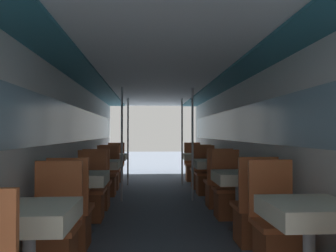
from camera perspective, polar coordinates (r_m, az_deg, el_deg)
wall_left at (r=5.41m, az=-16.39°, el=-2.83°), size 0.05×10.23×2.07m
wall_right at (r=5.50m, az=12.89°, el=-2.82°), size 0.05×10.23×2.07m
ceiling_panel at (r=5.35m, az=-1.62°, el=8.21°), size 2.76×10.23×0.07m
dining_table_left_0 at (r=2.53m, az=-23.03°, el=-14.89°), size 0.61×0.61×0.74m
chair_left_far_0 at (r=3.16m, az=-19.36°, el=-18.54°), size 0.42×0.42×0.98m
dining_table_left_1 at (r=4.28m, az=-14.71°, el=-9.27°), size 0.61×0.61×0.74m
chair_left_near_1 at (r=3.78m, az=-16.51°, el=-15.63°), size 0.42×0.42×0.98m
chair_left_far_1 at (r=4.90m, az=-13.38°, el=-12.29°), size 0.42×0.42×0.98m
dining_table_left_2 at (r=6.07m, az=-11.34°, el=-6.87°), size 0.61×0.61×0.74m
chair_left_near_2 at (r=5.55m, az=-12.18°, el=-10.99°), size 0.42×0.42×0.98m
chair_left_far_2 at (r=6.69m, az=-10.66°, el=-9.30°), size 0.42×0.42×0.98m
support_pole_left_2 at (r=6.01m, az=-8.04°, el=-3.13°), size 0.04×0.04×2.07m
dining_table_left_3 at (r=7.89m, az=-9.53°, el=-5.56°), size 0.61×0.61×0.74m
chair_left_near_3 at (r=7.34m, az=-10.01°, el=-8.58°), size 0.42×0.42×0.98m
chair_left_far_3 at (r=8.50m, az=-9.12°, el=-7.57°), size 0.42×0.42×0.98m
support_pole_left_3 at (r=7.84m, az=-6.99°, el=-2.68°), size 0.04×0.04×2.07m
dining_table_right_0 at (r=2.67m, az=23.33°, el=-14.17°), size 0.61×0.61×0.74m
chair_right_far_0 at (r=3.27m, az=18.52°, el=-17.94°), size 0.42×0.42×0.98m
dining_table_right_1 at (r=4.36m, az=12.23°, el=-9.13°), size 0.61×0.61×0.74m
chair_right_near_1 at (r=3.87m, az=14.68°, el=-15.29°), size 0.42×0.42×0.98m
chair_right_far_1 at (r=4.97m, az=10.37°, el=-12.14°), size 0.42×0.42×0.98m
dining_table_right_2 at (r=6.13m, az=7.53°, el=-6.83°), size 0.61×0.61×0.74m
chair_right_near_2 at (r=5.61m, az=8.71°, el=-10.89°), size 0.42×0.42×0.98m
chair_right_far_2 at (r=6.74m, az=6.57°, el=-9.25°), size 0.42×0.42×0.98m
support_pole_right_2 at (r=6.05m, az=4.29°, el=-3.12°), size 0.04×0.04×2.07m
dining_table_right_3 at (r=7.93m, az=4.97°, el=-5.55°), size 0.61×0.61×0.74m
chair_right_near_3 at (r=7.39m, az=5.65°, el=-8.54°), size 0.42×0.42×0.98m
chair_right_far_3 at (r=8.54m, az=4.39°, el=-7.55°), size 0.42×0.42×0.98m
support_pole_right_3 at (r=7.87m, az=2.46°, el=-2.68°), size 0.04×0.04×2.07m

